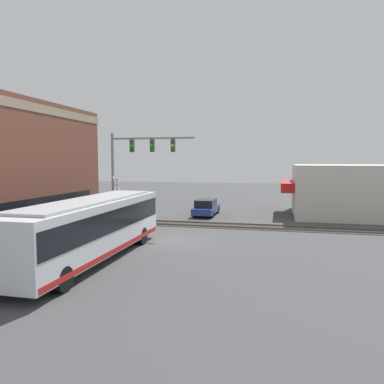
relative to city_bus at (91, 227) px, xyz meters
The scene contains 8 objects.
ground_plane 6.20m from the city_bus, 28.02° to the right, with size 120.00×120.00×0.00m, color #424244.
shop_building 24.13m from the city_bus, 38.03° to the right, with size 9.26×10.44×4.56m.
city_bus is the anchor object (origin of this frame).
traffic_signal_gantry 9.76m from the city_bus, ahead, with size 0.42×6.31×6.96m.
crossing_signal 9.98m from the city_bus, 17.38° to the left, with size 1.41×1.18×3.81m.
rail_track_near 11.72m from the city_bus, 13.96° to the right, with size 2.60×60.00×0.15m.
parked_car_blue 16.60m from the city_bus, ahead, with size 4.79×1.82×1.47m.
pedestrian_at_crossing 8.88m from the city_bus, ahead, with size 0.34×0.34×1.86m.
Camera 1 is at (-21.88, -6.19, 4.97)m, focal length 35.00 mm.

